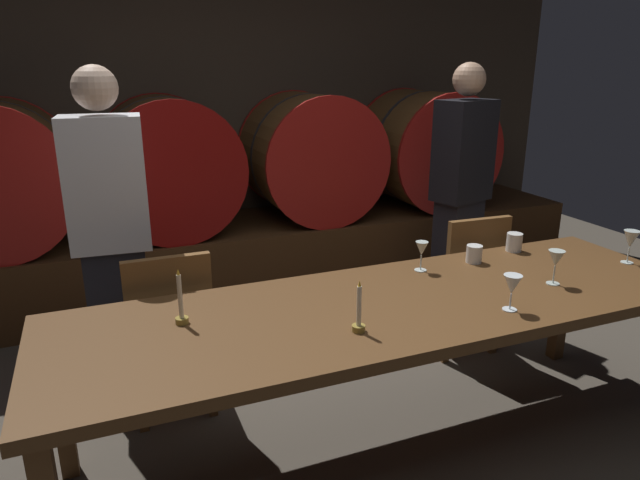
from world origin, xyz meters
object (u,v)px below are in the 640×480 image
Objects in this scene: wine_barrel_center_left at (167,166)px; candle_right at (359,317)px; wine_glass_center_right at (556,259)px; wine_barrel_far_right at (425,149)px; guest_right at (461,191)px; candle_left at (181,308)px; wine_barrel_center_right at (310,156)px; dining_table at (392,315)px; cup_right at (514,242)px; wine_glass_center_left at (512,285)px; cup_left at (474,254)px; chair_right at (465,277)px; wine_glass_far_right at (631,240)px; guest_left at (112,236)px; wine_glass_far_left at (422,250)px; chair_left at (169,326)px.

wine_barrel_center_left is 2.45m from candle_right.
candle_right is at bearing -174.79° from wine_glass_center_right.
wine_barrel_far_right is (2.17, 0.00, 0.00)m from wine_barrel_center_left.
guest_right is 7.57× the size of candle_left.
wine_barrel_far_right is at bearing 40.97° from candle_left.
wine_barrel_center_right is 2.30m from dining_table.
cup_right is at bearing -76.29° from wine_barrel_center_right.
cup_left is at bearing 67.76° from wine_glass_center_left.
chair_right is at bearing 43.83° from guest_right.
wine_glass_far_right is at bearing 8.10° from wine_glass_center_right.
wine_glass_center_left is 0.95× the size of wine_glass_center_right.
guest_left is 2.25m from guest_right.
wine_glass_center_left is (0.10, -0.54, 0.00)m from wine_glass_far_left.
wine_glass_center_right reaches higher than cup_left.
wine_barrel_center_right is 10.97× the size of cup_left.
wine_glass_far_left reaches higher than dining_table.
wine_barrel_center_left is at bearing 98.63° from candle_right.
candle_right reaches higher than wine_glass_center_right.
guest_right is at bearing 58.60° from cup_left.
cup_right is (0.94, 0.35, 0.11)m from dining_table.
wine_barrel_center_left reaches higher than wine_glass_far_left.
candle_right is (-1.42, -1.36, -0.08)m from guest_right.
wine_glass_center_left is (1.48, -1.24, -0.03)m from guest_left.
wine_glass_center_right is 1.80× the size of cup_left.
wine_glass_far_right is (0.94, 0.24, 0.01)m from wine_glass_center_left.
wine_barrel_far_right is 4.33× the size of candle_left.
wine_glass_center_left is at bearing -165.92° from wine_glass_far_right.
wine_glass_far_right is at bearing -3.78° from candle_left.
wine_barrel_far_right is at bearing 0.00° from wine_barrel_center_right.
wine_barrel_far_right is 1.98m from cup_right.
wine_glass_far_right is at bearing -22.76° from cup_left.
wine_glass_far_right is at bearing -16.22° from wine_glass_far_left.
candle_left is 1.51m from cup_left.
wine_barrel_center_left reaches higher than wine_glass_far_right.
chair_right is at bearing 34.40° from wine_glass_far_left.
wine_barrel_far_right reaches higher than cup_left.
chair_right reaches higher than dining_table.
guest_right is 10.63× the size of wine_glass_center_right.
wine_barrel_center_right is (1.11, 0.00, 0.00)m from wine_barrel_center_left.
chair_left is at bearing 169.99° from cup_right.
guest_left is (-1.56, -1.24, -0.13)m from wine_barrel_center_right.
wine_glass_far_left is at bearing -95.07° from wine_barrel_center_right.
wine_glass_center_left is at bearing -16.67° from candle_left.
candle_right is 1.40× the size of wine_glass_far_left.
dining_table is at bearing 39.88° from chair_right.
chair_right is (1.75, 0.00, 0.00)m from chair_left.
candle_left is at bearing -96.69° from wine_barrel_center_left.
chair_right is (0.88, 0.67, -0.20)m from dining_table.
dining_table is 1.11m from chair_left.
candle_left is 1.09× the size of candle_right.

